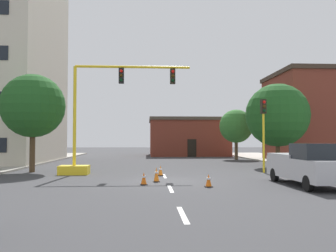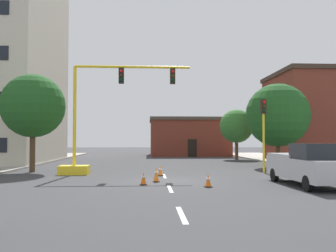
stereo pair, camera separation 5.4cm
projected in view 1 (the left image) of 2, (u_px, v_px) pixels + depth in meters
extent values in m
plane|color=#38383A|center=(167.00, 181.00, 18.91)|extent=(160.00, 160.00, 0.00)
cube|color=#B2ADA3|center=(331.00, 167.00, 27.64)|extent=(6.00, 56.00, 0.14)
cube|color=silver|center=(183.00, 215.00, 10.43)|extent=(0.16, 2.40, 0.01)
cube|color=silver|center=(170.00, 189.00, 15.91)|extent=(0.16, 2.40, 0.01)
cube|color=silver|center=(164.00, 176.00, 21.40)|extent=(0.16, 2.40, 0.01)
cube|color=brown|center=(188.00, 138.00, 49.70)|extent=(10.18, 9.66, 4.61)
cube|color=#4C4238|center=(187.00, 120.00, 49.79)|extent=(10.48, 9.96, 0.40)
cube|color=black|center=(192.00, 148.00, 44.81)|extent=(1.10, 0.06, 2.20)
cube|color=brown|center=(331.00, 119.00, 35.73)|extent=(11.18, 8.50, 8.33)
cube|color=#3D2D23|center=(330.00, 75.00, 35.89)|extent=(11.48, 8.80, 0.40)
cube|color=yellow|center=(74.00, 170.00, 22.41)|extent=(1.80, 1.20, 0.55)
cylinder|color=yellow|center=(75.00, 116.00, 22.53)|extent=(0.20, 0.20, 6.20)
cylinder|color=yellow|center=(133.00, 67.00, 22.86)|extent=(7.21, 0.16, 0.16)
cube|color=black|center=(121.00, 76.00, 22.79)|extent=(0.32, 0.36, 0.95)
sphere|color=red|center=(121.00, 71.00, 22.61)|extent=(0.20, 0.20, 0.20)
sphere|color=#38280A|center=(121.00, 75.00, 22.60)|extent=(0.20, 0.20, 0.20)
sphere|color=black|center=(121.00, 80.00, 22.59)|extent=(0.20, 0.20, 0.20)
cube|color=black|center=(173.00, 76.00, 22.98)|extent=(0.32, 0.36, 0.95)
sphere|color=red|center=(173.00, 72.00, 22.80)|extent=(0.20, 0.20, 0.20)
sphere|color=#38280A|center=(173.00, 76.00, 22.79)|extent=(0.20, 0.20, 0.20)
sphere|color=black|center=(173.00, 80.00, 22.78)|extent=(0.20, 0.20, 0.20)
cylinder|color=yellow|center=(264.00, 136.00, 23.60)|extent=(0.14, 0.14, 4.80)
cube|color=black|center=(263.00, 106.00, 23.67)|extent=(0.32, 0.36, 0.95)
sphere|color=red|center=(264.00, 102.00, 23.50)|extent=(0.20, 0.20, 0.20)
sphere|color=#38280A|center=(264.00, 106.00, 23.48)|extent=(0.20, 0.20, 0.20)
sphere|color=black|center=(264.00, 111.00, 23.47)|extent=(0.20, 0.20, 0.20)
cylinder|color=#4C3823|center=(278.00, 153.00, 28.38)|extent=(0.36, 0.36, 2.22)
sphere|color=#1E511E|center=(277.00, 115.00, 28.49)|extent=(4.97, 4.97, 4.97)
cylinder|color=#4C3823|center=(32.00, 151.00, 24.04)|extent=(0.36, 0.36, 2.83)
sphere|color=#1E511E|center=(33.00, 106.00, 24.15)|extent=(4.23, 4.23, 4.23)
cylinder|color=brown|center=(236.00, 149.00, 39.39)|extent=(0.36, 0.36, 2.25)
sphere|color=#33702D|center=(236.00, 126.00, 39.48)|extent=(3.64, 3.64, 3.64)
cube|color=#BCBCC1|center=(308.00, 168.00, 16.97)|extent=(2.16, 5.46, 0.95)
cube|color=#1E2328|center=(317.00, 151.00, 16.10)|extent=(1.89, 1.85, 0.70)
cube|color=#BCBCC1|center=(297.00, 155.00, 18.17)|extent=(2.08, 2.87, 0.16)
cylinder|color=black|center=(308.00, 183.00, 15.05)|extent=(0.24, 0.69, 0.68)
cylinder|color=black|center=(308.00, 175.00, 18.86)|extent=(0.24, 0.69, 0.68)
cylinder|color=black|center=(275.00, 175.00, 18.70)|extent=(0.24, 0.69, 0.68)
cube|color=black|center=(161.00, 175.00, 21.64)|extent=(0.36, 0.36, 0.04)
cone|color=orange|center=(161.00, 170.00, 21.65)|extent=(0.28, 0.28, 0.58)
cylinder|color=white|center=(161.00, 169.00, 21.65)|extent=(0.19, 0.19, 0.08)
cube|color=black|center=(144.00, 184.00, 17.28)|extent=(0.36, 0.36, 0.04)
cone|color=orange|center=(144.00, 178.00, 17.29)|extent=(0.28, 0.28, 0.57)
cylinder|color=white|center=(144.00, 177.00, 17.30)|extent=(0.19, 0.19, 0.08)
cube|color=black|center=(209.00, 187.00, 16.49)|extent=(0.36, 0.36, 0.04)
cone|color=orange|center=(209.00, 180.00, 16.50)|extent=(0.28, 0.28, 0.56)
cylinder|color=white|center=(209.00, 179.00, 16.50)|extent=(0.19, 0.19, 0.08)
cube|color=black|center=(156.00, 182.00, 18.48)|extent=(0.36, 0.36, 0.04)
cone|color=orange|center=(156.00, 174.00, 18.49)|extent=(0.28, 0.28, 0.72)
cylinder|color=white|center=(156.00, 172.00, 18.50)|extent=(0.19, 0.19, 0.08)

